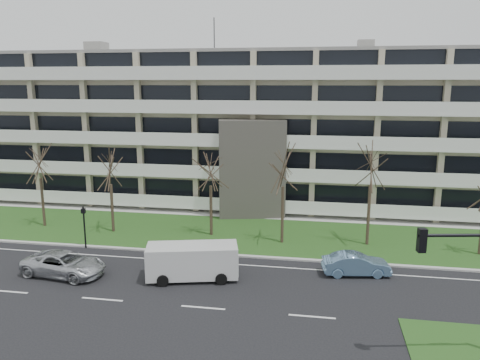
% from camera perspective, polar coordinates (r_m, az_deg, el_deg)
% --- Properties ---
extents(ground, '(160.00, 160.00, 0.00)m').
position_cam_1_polar(ground, '(27.04, -4.51, -15.25)').
color(ground, black).
rests_on(ground, ground).
extents(grass_verge, '(90.00, 10.00, 0.06)m').
position_cam_1_polar(grass_verge, '(38.79, 0.23, -6.58)').
color(grass_verge, '#284C19').
rests_on(grass_verge, ground).
extents(curb, '(90.00, 0.35, 0.12)m').
position_cam_1_polar(curb, '(34.15, -1.18, -9.15)').
color(curb, '#B2B2AD').
rests_on(curb, ground).
extents(sidewalk, '(90.00, 2.00, 0.08)m').
position_cam_1_polar(sidewalk, '(43.98, 1.42, -4.33)').
color(sidewalk, '#B2B2AD').
rests_on(sidewalk, ground).
extents(lane_edge_line, '(90.00, 0.12, 0.01)m').
position_cam_1_polar(lane_edge_line, '(32.80, -1.69, -10.17)').
color(lane_edge_line, white).
rests_on(lane_edge_line, ground).
extents(apartment_building, '(60.50, 15.10, 18.75)m').
position_cam_1_polar(apartment_building, '(49.21, 2.62, 6.39)').
color(apartment_building, '#B4A98C').
rests_on(apartment_building, ground).
extents(silver_pickup, '(5.70, 3.14, 1.51)m').
position_cam_1_polar(silver_pickup, '(32.79, -20.66, -9.56)').
color(silver_pickup, silver).
rests_on(silver_pickup, ground).
extents(blue_sedan, '(4.52, 2.18, 1.43)m').
position_cam_1_polar(blue_sedan, '(31.74, 13.96, -9.93)').
color(blue_sedan, '#739EC8').
rests_on(blue_sedan, ground).
extents(white_van, '(6.06, 3.42, 2.22)m').
position_cam_1_polar(white_van, '(30.18, -5.70, -9.53)').
color(white_van, silver).
rests_on(white_van, ground).
extents(pedestrian_signal, '(0.33, 0.28, 3.22)m').
position_cam_1_polar(pedestrian_signal, '(37.00, -18.47, -4.86)').
color(pedestrian_signal, black).
rests_on(pedestrian_signal, ground).
extents(tree_1, '(3.80, 3.80, 7.60)m').
position_cam_1_polar(tree_1, '(43.04, -23.31, 2.35)').
color(tree_1, '#382B21').
rests_on(tree_1, ground).
extents(tree_2, '(3.64, 3.64, 7.28)m').
position_cam_1_polar(tree_2, '(39.48, -15.60, 1.73)').
color(tree_2, '#382B21').
rests_on(tree_2, ground).
extents(tree_3, '(3.71, 3.71, 7.42)m').
position_cam_1_polar(tree_3, '(37.19, -3.62, 1.72)').
color(tree_3, '#382B21').
rests_on(tree_3, ground).
extents(tree_4, '(4.02, 4.02, 8.04)m').
position_cam_1_polar(tree_4, '(35.36, 5.31, 1.96)').
color(tree_4, '#382B21').
rests_on(tree_4, ground).
extents(tree_5, '(4.21, 4.21, 8.42)m').
position_cam_1_polar(tree_5, '(36.05, 15.76, 2.24)').
color(tree_5, '#382B21').
rests_on(tree_5, ground).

